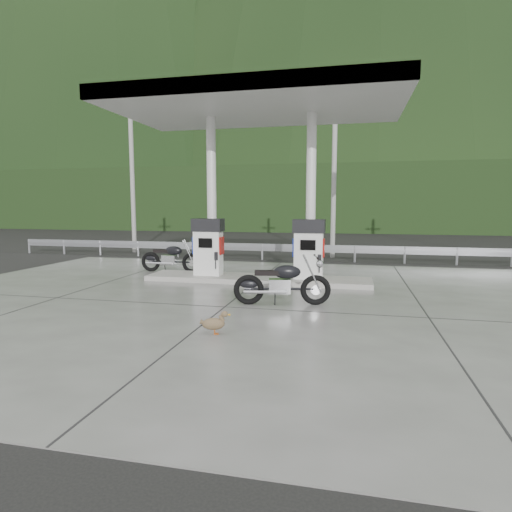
% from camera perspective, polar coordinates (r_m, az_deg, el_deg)
% --- Properties ---
extents(ground, '(160.00, 160.00, 0.00)m').
position_cam_1_polar(ground, '(11.04, -2.68, -5.72)').
color(ground, black).
rests_on(ground, ground).
extents(forecourt_apron, '(18.00, 14.00, 0.02)m').
position_cam_1_polar(forecourt_apron, '(11.03, -2.68, -5.67)').
color(forecourt_apron, slate).
rests_on(forecourt_apron, ground).
extents(pump_island, '(7.00, 1.40, 0.15)m').
position_cam_1_polar(pump_island, '(13.40, 0.16, -3.08)').
color(pump_island, gray).
rests_on(pump_island, forecourt_apron).
extents(gas_pump_left, '(0.95, 0.55, 1.80)m').
position_cam_1_polar(gas_pump_left, '(13.70, -6.39, 1.21)').
color(gas_pump_left, white).
rests_on(gas_pump_left, pump_island).
extents(gas_pump_right, '(0.95, 0.55, 1.80)m').
position_cam_1_polar(gas_pump_right, '(13.02, 7.05, 0.91)').
color(gas_pump_right, white).
rests_on(gas_pump_right, pump_island).
extents(canopy_column_left, '(0.30, 0.30, 5.00)m').
position_cam_1_polar(canopy_column_left, '(14.02, -5.93, 7.89)').
color(canopy_column_left, white).
rests_on(canopy_column_left, pump_island).
extents(canopy_column_right, '(0.30, 0.30, 5.00)m').
position_cam_1_polar(canopy_column_right, '(13.35, 7.33, 7.93)').
color(canopy_column_right, white).
rests_on(canopy_column_right, pump_island).
extents(canopy_roof, '(8.50, 5.00, 0.40)m').
position_cam_1_polar(canopy_roof, '(13.54, 0.17, 19.50)').
color(canopy_roof, silver).
rests_on(canopy_roof, canopy_column_left).
extents(guardrail, '(26.00, 0.16, 1.42)m').
position_cam_1_polar(guardrail, '(18.68, 3.83, 1.59)').
color(guardrail, '#A3A5AB').
rests_on(guardrail, ground).
extents(road, '(60.00, 7.00, 0.01)m').
position_cam_1_polar(road, '(22.20, 5.21, 0.56)').
color(road, black).
rests_on(road, ground).
extents(utility_pole_a, '(0.22, 0.22, 8.00)m').
position_cam_1_polar(utility_pole_a, '(22.72, -16.19, 10.56)').
color(utility_pole_a, '#989893').
rests_on(utility_pole_a, ground).
extents(utility_pole_b, '(0.22, 0.22, 8.00)m').
position_cam_1_polar(utility_pole_b, '(19.97, 10.38, 11.28)').
color(utility_pole_b, '#989893').
rests_on(utility_pole_b, ground).
extents(tree_band, '(80.00, 6.00, 6.00)m').
position_cam_1_polar(tree_band, '(40.49, 8.72, 7.53)').
color(tree_band, black).
rests_on(tree_band, ground).
extents(forested_hills, '(100.00, 40.00, 140.00)m').
position_cam_1_polar(forested_hills, '(70.49, 10.40, 4.68)').
color(forested_hills, black).
rests_on(forested_hills, ground).
extents(motorcycle_left, '(2.12, 0.68, 1.00)m').
position_cam_1_polar(motorcycle_left, '(15.53, -11.28, -0.27)').
color(motorcycle_left, black).
rests_on(motorcycle_left, forecourt_apron).
extents(motorcycle_right, '(2.26, 1.10, 1.03)m').
position_cam_1_polar(motorcycle_right, '(10.24, 3.50, -3.65)').
color(motorcycle_right, black).
rests_on(motorcycle_right, forecourt_apron).
extents(duck, '(0.53, 0.27, 0.37)m').
position_cam_1_polar(duck, '(8.02, -5.70, -9.03)').
color(duck, brown).
rests_on(duck, forecourt_apron).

